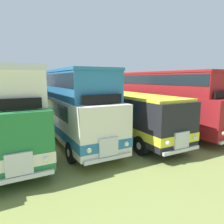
{
  "coord_description": "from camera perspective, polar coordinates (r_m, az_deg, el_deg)",
  "views": [
    {
      "loc": [
        -2.66,
        -11.94,
        4.0
      ],
      "look_at": [
        4.64,
        0.16,
        1.66
      ],
      "focal_mm": 32.72,
      "sensor_mm": 36.0,
      "label": 1
    }
  ],
  "objects": [
    {
      "name": "bus_sixth_in_row",
      "position": [
        16.54,
        12.93,
        3.87
      ],
      "size": [
        2.65,
        11.58,
        4.49
      ],
      "color": "maroon",
      "rests_on": "ground"
    },
    {
      "name": "bus_fourth_in_row",
      "position": [
        13.06,
        -11.08,
        2.48
      ],
      "size": [
        3.0,
        9.88,
        4.49
      ],
      "color": "silver",
      "rests_on": "ground"
    },
    {
      "name": "ground_plane",
      "position": [
        12.87,
        -17.82,
        -9.17
      ],
      "size": [
        200.0,
        200.0,
        0.0
      ],
      "primitive_type": "plane",
      "color": "olive"
    },
    {
      "name": "bus_third_in_row",
      "position": [
        12.55,
        -26.67,
        0.87
      ],
      "size": [
        2.99,
        10.22,
        4.52
      ],
      "color": "#237538",
      "rests_on": "ground"
    },
    {
      "name": "bus_fifth_in_row",
      "position": [
        14.34,
        2.96,
        0.38
      ],
      "size": [
        3.09,
        11.0,
        2.99
      ],
      "color": "black",
      "rests_on": "ground"
    }
  ]
}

